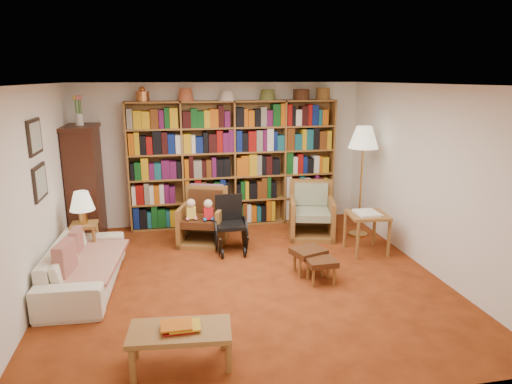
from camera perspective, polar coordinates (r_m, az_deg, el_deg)
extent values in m
plane|color=#8D3A15|center=(6.14, -1.21, -10.74)|extent=(5.00, 5.00, 0.00)
plane|color=white|center=(5.57, -1.34, 13.30)|extent=(5.00, 5.00, 0.00)
plane|color=white|center=(8.15, -4.34, 4.70)|extent=(5.00, 0.00, 5.00)
plane|color=white|center=(3.41, 6.15, -8.97)|extent=(5.00, 0.00, 5.00)
plane|color=white|center=(5.85, -26.16, -0.49)|extent=(0.00, 5.00, 5.00)
plane|color=white|center=(6.62, 20.57, 1.63)|extent=(0.00, 5.00, 5.00)
cube|color=#9E6C31|center=(8.05, -2.76, 3.52)|extent=(3.60, 0.30, 2.20)
cube|color=#35140E|center=(7.78, -20.54, 0.75)|extent=(0.45, 0.90, 1.80)
cube|color=#35140E|center=(7.63, -21.14, 7.55)|extent=(0.50, 0.95, 0.06)
cylinder|color=white|center=(7.62, -21.22, 8.45)|extent=(0.12, 0.12, 0.18)
cube|color=black|center=(6.02, -25.94, 6.23)|extent=(0.03, 0.52, 0.42)
cube|color=gray|center=(6.02, -25.81, 6.24)|extent=(0.01, 0.44, 0.34)
cube|color=black|center=(6.11, -25.39, 1.12)|extent=(0.03, 0.52, 0.42)
cube|color=gray|center=(6.10, -25.26, 1.13)|extent=(0.01, 0.44, 0.34)
imported|color=silver|center=(6.21, -20.72, -8.59)|extent=(1.95, 0.84, 0.56)
cube|color=beige|center=(6.19, -20.28, -8.41)|extent=(0.92, 1.52, 0.04)
cube|color=maroon|center=(6.49, -21.51, -6.05)|extent=(0.12, 0.35, 0.34)
cube|color=maroon|center=(5.85, -22.67, -8.38)|extent=(0.21, 0.43, 0.41)
cube|color=#9E6C31|center=(6.89, -20.70, -3.87)|extent=(0.37, 0.37, 0.04)
cylinder|color=#9E6C31|center=(6.87, -21.84, -6.58)|extent=(0.05, 0.05, 0.54)
cylinder|color=#9E6C31|center=(6.82, -19.49, -6.51)|extent=(0.05, 0.05, 0.54)
cylinder|color=#9E6C31|center=(7.13, -21.45, -5.79)|extent=(0.05, 0.05, 0.54)
cylinder|color=#9E6C31|center=(7.09, -19.19, -5.71)|extent=(0.05, 0.05, 0.54)
cylinder|color=#BA883B|center=(6.85, -20.78, -2.96)|extent=(0.11, 0.11, 0.19)
cone|color=beige|center=(6.79, -20.96, -1.03)|extent=(0.34, 0.34, 0.27)
cube|color=#9E6C31|center=(7.40, -6.60, -6.06)|extent=(0.89, 0.91, 0.08)
cube|color=#9E6C31|center=(7.29, -9.12, -4.20)|extent=(0.29, 0.71, 0.62)
cube|color=#9E6C31|center=(7.34, -4.21, -3.94)|extent=(0.29, 0.71, 0.62)
cube|color=#9E6C31|center=(7.58, -6.89, -2.42)|extent=(0.68, 0.29, 0.87)
cube|color=#432011|center=(7.26, -6.66, -3.56)|extent=(0.70, 0.75, 0.12)
cube|color=#432011|center=(7.46, -6.89, -1.07)|extent=(0.54, 0.26, 0.37)
cube|color=#C93544|center=(7.54, -6.97, -0.45)|extent=(0.53, 0.22, 0.39)
cube|color=#9E6C31|center=(7.71, 6.89, -5.21)|extent=(0.88, 0.90, 0.08)
cube|color=#9E6C31|center=(7.53, 4.60, -3.38)|extent=(0.25, 0.74, 0.64)
cube|color=#9E6C31|center=(7.73, 9.24, -3.07)|extent=(0.25, 0.74, 0.64)
cube|color=#9E6C31|center=(7.89, 6.23, -1.62)|extent=(0.72, 0.25, 0.90)
cube|color=gray|center=(7.57, 7.04, -2.71)|extent=(0.69, 0.74, 0.12)
cube|color=gray|center=(7.77, 6.42, -0.26)|extent=(0.57, 0.23, 0.38)
cube|color=black|center=(6.90, -3.18, -4.21)|extent=(0.42, 0.42, 0.06)
cube|color=black|center=(7.02, -3.44, -1.92)|extent=(0.41, 0.05, 0.41)
cylinder|color=black|center=(7.01, -5.13, -5.29)|extent=(0.03, 0.51, 0.51)
cylinder|color=black|center=(7.07, -1.42, -5.07)|extent=(0.03, 0.51, 0.51)
cylinder|color=black|center=(6.75, -4.23, -7.70)|extent=(0.03, 0.15, 0.15)
cylinder|color=black|center=(6.80, -1.44, -7.51)|extent=(0.03, 0.15, 0.15)
cylinder|color=#BA883B|center=(7.91, 12.65, -5.14)|extent=(0.31, 0.31, 0.03)
cylinder|color=#BA883B|center=(7.70, 12.95, 0.17)|extent=(0.03, 0.03, 1.54)
cone|color=beige|center=(7.54, 13.32, 6.69)|extent=(0.48, 0.48, 0.35)
cube|color=#9E6C31|center=(7.02, 13.77, -2.82)|extent=(0.62, 0.62, 0.04)
cylinder|color=#9E6C31|center=(6.80, 12.61, -5.97)|extent=(0.05, 0.05, 0.56)
cylinder|color=#9E6C31|center=(7.01, 16.28, -5.60)|extent=(0.05, 0.05, 0.56)
cylinder|color=#9E6C31|center=(7.23, 11.06, -4.69)|extent=(0.05, 0.05, 0.56)
cylinder|color=#9E6C31|center=(7.42, 14.56, -4.39)|extent=(0.05, 0.05, 0.56)
cube|color=white|center=(7.01, 13.79, -2.54)|extent=(0.34, 0.41, 0.03)
cube|color=#432011|center=(6.20, 6.59, -7.43)|extent=(0.51, 0.47, 0.08)
cylinder|color=#9E6C31|center=(6.12, 5.49, -9.51)|extent=(0.04, 0.04, 0.27)
cylinder|color=#9E6C31|center=(6.21, 8.28, -9.23)|extent=(0.04, 0.04, 0.27)
cylinder|color=#9E6C31|center=(6.34, 4.84, -8.63)|extent=(0.04, 0.04, 0.27)
cylinder|color=#9E6C31|center=(6.42, 7.54, -8.38)|extent=(0.04, 0.04, 0.27)
cube|color=#432011|center=(5.98, 8.17, -8.67)|extent=(0.38, 0.33, 0.07)
cylinder|color=#9E6C31|center=(5.90, 7.18, -10.61)|extent=(0.04, 0.04, 0.24)
cylinder|color=#9E6C31|center=(5.99, 9.75, -10.33)|extent=(0.04, 0.04, 0.24)
cylinder|color=#9E6C31|center=(6.10, 6.52, -9.76)|extent=(0.04, 0.04, 0.24)
cylinder|color=#9E6C31|center=(6.18, 9.01, -9.50)|extent=(0.04, 0.04, 0.24)
cube|color=#9E6C31|center=(4.38, -9.50, -16.83)|extent=(0.97, 0.55, 0.05)
cylinder|color=#9E6C31|center=(4.33, -15.19, -20.40)|extent=(0.06, 0.06, 0.32)
cylinder|color=#9E6C31|center=(4.34, -3.44, -19.80)|extent=(0.06, 0.06, 0.32)
cylinder|color=#9E6C31|center=(4.65, -14.90, -17.81)|extent=(0.06, 0.06, 0.32)
cylinder|color=#9E6C31|center=(4.65, -4.10, -17.27)|extent=(0.06, 0.06, 0.32)
cube|color=brown|center=(4.35, -9.53, -16.25)|extent=(0.30, 0.25, 0.05)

